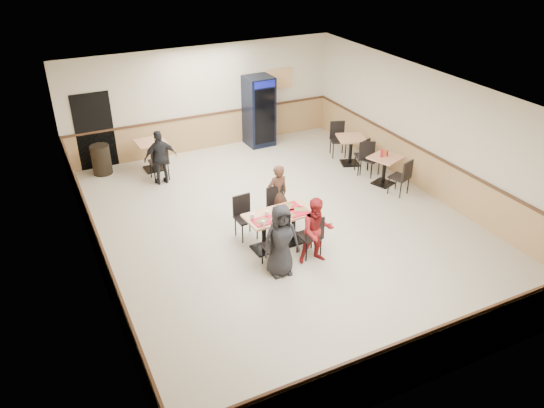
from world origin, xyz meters
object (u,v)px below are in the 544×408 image
main_table (279,224)px  side_table_near (385,166)px  side_table_far (351,146)px  diner_woman_left (281,240)px  trash_bin (101,160)px  back_table (152,151)px  lone_diner (161,158)px  diner_man_opposite (277,194)px  pepsi_cooler (259,111)px  diner_woman_right (317,231)px

main_table → side_table_near: bearing=17.3°
side_table_far → diner_woman_left: bearing=-137.5°
main_table → trash_bin: 5.86m
diner_woman_left → back_table: bearing=104.2°
diner_woman_left → lone_diner: size_ratio=1.03×
main_table → diner_woman_left: size_ratio=0.99×
diner_man_opposite → main_table: bearing=61.7°
diner_woman_left → diner_man_opposite: (0.82, 1.78, -0.04)m
diner_woman_left → pepsi_cooler: size_ratio=0.72×
diner_woman_right → diner_man_opposite: bearing=101.1°
pepsi_cooler → side_table_far: bearing=-57.5°
diner_woman_left → lone_diner: 4.93m
diner_man_opposite → side_table_near: 3.35m
main_table → lone_diner: (-1.38, 3.95, 0.21)m
lone_diner → back_table: 0.94m
side_table_far → diner_man_opposite: bearing=-149.1°
side_table_far → trash_bin: 6.75m
diner_woman_left → diner_woman_right: size_ratio=1.05×
lone_diner → side_table_far: 5.15m
lone_diner → pepsi_cooler: pepsi_cooler is taller
lone_diner → pepsi_cooler: size_ratio=0.70×
back_table → pepsi_cooler: pepsi_cooler is taller
lone_diner → side_table_near: lone_diner is taller
main_table → back_table: 5.06m
diner_woman_right → back_table: size_ratio=1.73×
diner_woman_right → side_table_far: (3.24, 3.66, -0.18)m
diner_woman_left → diner_woman_right: diner_woman_left is taller
diner_man_opposite → trash_bin: diner_man_opposite is taller
diner_woman_left → side_table_near: (4.12, 2.27, -0.24)m
diner_woman_left → pepsi_cooler: bearing=73.4°
main_table → back_table: back_table is taller
side_table_far → pepsi_cooler: (-1.65, 2.44, 0.51)m
diner_woman_right → trash_bin: (-3.07, 6.06, -0.30)m
diner_woman_left → trash_bin: 6.52m
diner_woman_left → diner_man_opposite: bearing=69.9°
diner_man_opposite → trash_bin: bearing=-58.1°
lone_diner → trash_bin: lone_diner is taller
diner_man_opposite → pepsi_cooler: pepsi_cooler is taller
side_table_near → back_table: (-5.09, 3.49, 0.04)m
diner_woman_left → trash_bin: size_ratio=1.85×
diner_woman_left → trash_bin: bearing=115.0°
lone_diner → diner_woman_right: bearing=109.9°
main_table → trash_bin: bearing=114.0°
diner_woman_right → side_table_far: 4.89m
diner_woman_left → side_table_near: diner_woman_left is taller
main_table → trash_bin: trash_bin is taller
trash_bin → side_table_far: bearing=-20.8°
diner_woman_left → main_table: bearing=69.9°
diner_man_opposite → pepsi_cooler: bearing=-113.4°
diner_man_opposite → lone_diner: bearing=-63.2°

